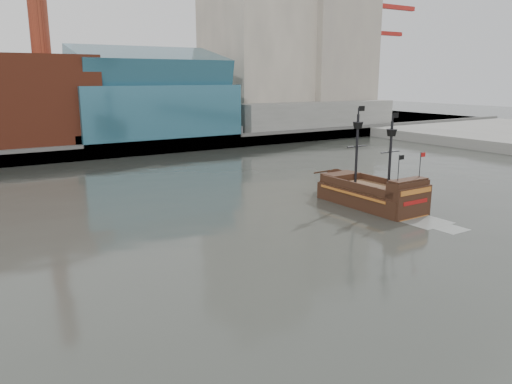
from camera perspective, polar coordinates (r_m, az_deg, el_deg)
ground at (r=35.46m, az=15.65°, el=-9.77°), size 400.00×400.00×0.00m
promenade_far at (r=116.77m, az=-20.21°, el=6.10°), size 220.00×60.00×2.00m
seawall at (r=88.36m, az=-15.97°, el=4.61°), size 220.00×1.00×2.60m
skyline at (r=110.72m, az=-17.56°, el=18.20°), size 149.00×45.00×62.00m
crane_a at (r=146.42m, az=12.87°, el=14.92°), size 22.50×4.00×32.25m
crane_b at (r=160.18m, az=12.69°, el=13.47°), size 19.10×4.00×26.25m
pirate_ship at (r=54.45m, az=13.05°, el=-0.52°), size 4.90×15.07×11.26m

